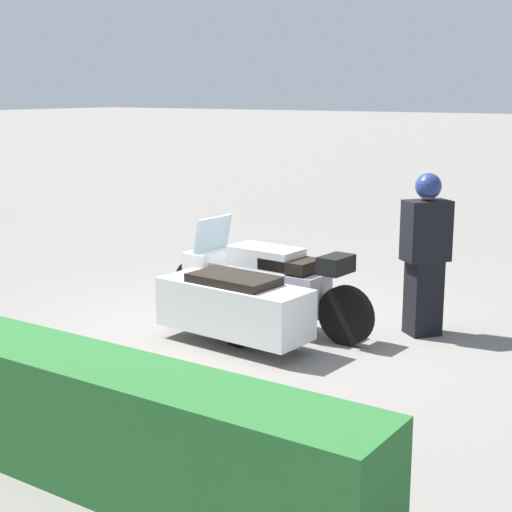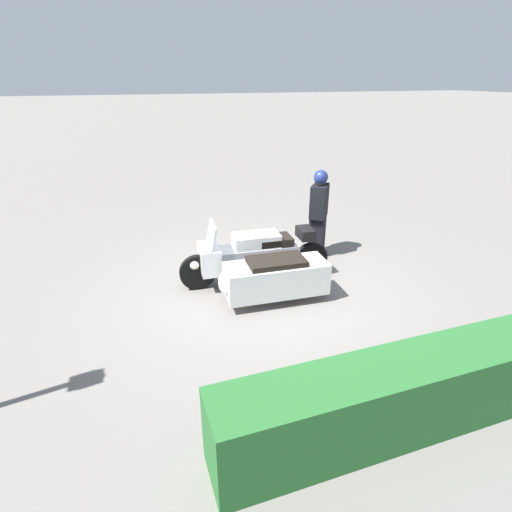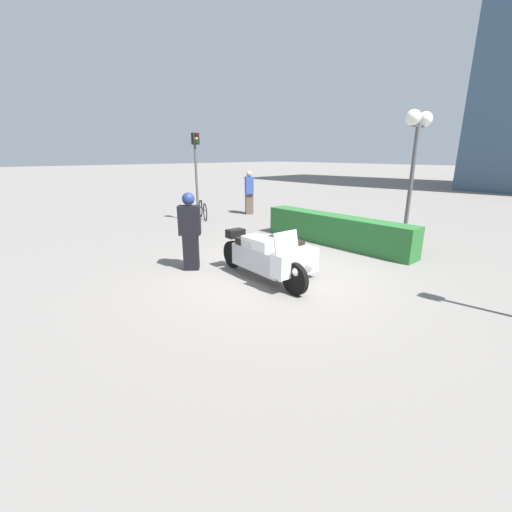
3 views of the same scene
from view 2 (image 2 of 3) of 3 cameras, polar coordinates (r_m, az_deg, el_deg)
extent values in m
plane|color=slate|center=(6.74, 1.49, -4.90)|extent=(160.00, 160.00, 0.00)
cylinder|color=black|center=(6.72, -8.31, -2.31)|extent=(0.62, 0.14, 0.61)
cylinder|color=black|center=(7.20, 7.81, -0.41)|extent=(0.62, 0.14, 0.61)
cylinder|color=black|center=(6.37, 3.41, -4.35)|extent=(0.48, 0.13, 0.48)
cube|color=#B7B7BC|center=(6.83, 0.03, -0.34)|extent=(1.45, 0.52, 0.45)
cube|color=white|center=(6.71, 0.03, 2.19)|extent=(0.80, 0.46, 0.24)
cube|color=black|center=(6.80, 2.67, 2.30)|extent=(0.59, 0.44, 0.12)
cube|color=white|center=(6.65, -6.66, -0.39)|extent=(0.36, 0.60, 0.44)
cube|color=silver|center=(6.49, -6.38, 2.99)|extent=(0.15, 0.56, 0.40)
sphere|color=white|center=(6.65, -8.83, -1.16)|extent=(0.18, 0.18, 0.18)
cube|color=white|center=(6.28, 2.88, -3.18)|extent=(1.64, 0.69, 0.50)
sphere|color=white|center=(6.11, -3.23, -3.76)|extent=(0.47, 0.47, 0.47)
cube|color=black|center=(6.15, 2.94, -0.79)|extent=(0.91, 0.56, 0.09)
cube|color=black|center=(6.96, 7.06, 3.27)|extent=(0.26, 0.40, 0.18)
cube|color=black|center=(8.01, 8.69, 2.87)|extent=(0.42, 0.43, 0.80)
cube|color=black|center=(7.78, 9.02, 7.75)|extent=(0.51, 0.54, 0.63)
sphere|color=tan|center=(7.67, 9.23, 10.78)|extent=(0.22, 0.22, 0.22)
sphere|color=navy|center=(7.66, 9.25, 11.05)|extent=(0.27, 0.27, 0.27)
cube|color=#28662D|center=(4.62, 24.02, -16.68)|extent=(4.64, 0.62, 0.84)
camera|label=1|loc=(6.64, 77.96, -1.83)|focal=55.00mm
camera|label=3|loc=(10.76, -36.02, 15.68)|focal=24.00mm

